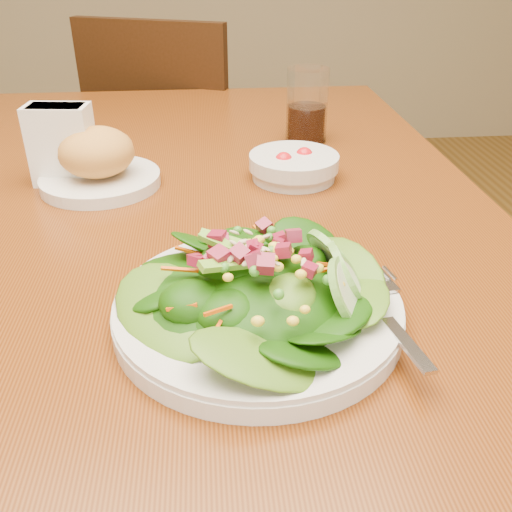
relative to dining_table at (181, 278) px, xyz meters
name	(u,v)px	position (x,y,z in m)	size (l,w,h in m)	color
dining_table	(181,278)	(0.00, 0.00, 0.00)	(0.90, 1.40, 0.75)	brown
chair_far	(179,169)	(-0.04, 0.88, -0.17)	(0.54, 0.54, 0.90)	black
salad_plate	(268,293)	(0.10, -0.25, 0.13)	(0.29, 0.28, 0.08)	silver
bread_plate	(98,163)	(-0.12, 0.11, 0.14)	(0.18, 0.18, 0.09)	silver
tomato_bowl	(294,166)	(0.18, 0.12, 0.12)	(0.14, 0.14, 0.05)	silver
drinking_glass	(307,111)	(0.23, 0.29, 0.16)	(0.07, 0.07, 0.13)	silver
napkin_holder	(62,143)	(-0.17, 0.13, 0.16)	(0.10, 0.06, 0.12)	white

